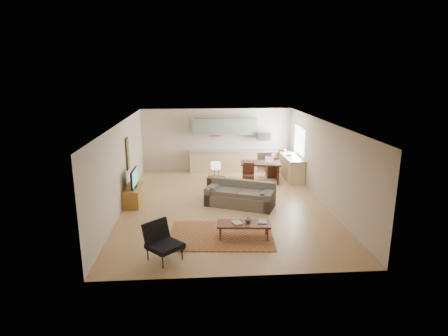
{
  "coord_description": "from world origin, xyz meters",
  "views": [
    {
      "loc": [
        -0.85,
        -11.6,
        4.22
      ],
      "look_at": [
        0.0,
        0.3,
        1.15
      ],
      "focal_mm": 30.0,
      "sensor_mm": 36.0,
      "label": 1
    }
  ],
  "objects": [
    {
      "name": "laptop",
      "position": [
        1.91,
        2.4,
        0.91
      ],
      "size": [
        0.38,
        0.33,
        0.25
      ],
      "primitive_type": null,
      "rotation": [
        0.0,
        0.0,
        -0.27
      ],
      "color": "#A5A8AD",
      "rests_on": "dining_table"
    },
    {
      "name": "rug",
      "position": [
        -0.28,
        -2.43,
        0.01
      ],
      "size": [
        2.88,
        2.1,
        0.02
      ],
      "primitive_type": "cube",
      "rotation": [
        0.0,
        0.0,
        -0.08
      ],
      "color": "maroon",
      "rests_on": "floor"
    },
    {
      "name": "wall_art_left",
      "position": [
        -3.21,
        0.9,
        1.55
      ],
      "size": [
        0.06,
        0.42,
        1.1
      ],
      "primitive_type": null,
      "color": "olive",
      "rests_on": "room"
    },
    {
      "name": "upper_cabinets",
      "position": [
        0.3,
        4.33,
        1.95
      ],
      "size": [
        2.8,
        0.34,
        0.7
      ],
      "primitive_type": "cube",
      "color": "slate",
      "rests_on": "room"
    },
    {
      "name": "kitchen_microwave",
      "position": [
        2.0,
        4.2,
        1.55
      ],
      "size": [
        0.62,
        0.4,
        0.35
      ],
      "primitive_type": "cube",
      "color": "#A5A8AD",
      "rests_on": "room"
    },
    {
      "name": "dining_chair_far",
      "position": [
        2.16,
        3.1,
        0.43
      ],
      "size": [
        0.43,
        0.45,
        0.87
      ],
      "primitive_type": null,
      "rotation": [
        0.0,
        0.0,
        3.17
      ],
      "color": "black",
      "rests_on": "floor"
    },
    {
      "name": "sofa",
      "position": [
        0.48,
        -0.2,
        0.39
      ],
      "size": [
        2.47,
        1.82,
        0.79
      ],
      "primitive_type": null,
      "rotation": [
        0.0,
        0.0,
        -0.42
      ],
      "color": "#5E564C",
      "rests_on": "floor"
    },
    {
      "name": "soap_bottle",
      "position": [
        2.83,
        3.65,
        1.02
      ],
      "size": [
        0.11,
        0.11,
        0.19
      ],
      "primitive_type": "imported",
      "rotation": [
        0.0,
        0.0,
        0.13
      ],
      "color": "beige",
      "rests_on": "kitchen_counter_right"
    },
    {
      "name": "dining_table",
      "position": [
        1.6,
        2.5,
        0.39
      ],
      "size": [
        1.66,
        1.11,
        0.78
      ],
      "primitive_type": null,
      "rotation": [
        0.0,
        0.0,
        -0.15
      ],
      "color": "black",
      "rests_on": "floor"
    },
    {
      "name": "tv",
      "position": [
        -2.94,
        0.23,
        0.88
      ],
      "size": [
        0.1,
        0.98,
        0.59
      ],
      "primitive_type": null,
      "color": "black",
      "rests_on": "tv_credenza"
    },
    {
      "name": "book_a",
      "position": [
        0.03,
        -2.65,
        0.43
      ],
      "size": [
        0.4,
        0.43,
        0.03
      ],
      "primitive_type": "imported",
      "rotation": [
        0.0,
        0.0,
        0.32
      ],
      "color": "maroon",
      "rests_on": "coffee_table"
    },
    {
      "name": "tv_credenza",
      "position": [
        -2.99,
        0.23,
        0.29
      ],
      "size": [
        0.49,
        1.27,
        0.59
      ],
      "primitive_type": null,
      "color": "brown",
      "rests_on": "floor"
    },
    {
      "name": "kitchen_counter_right",
      "position": [
        2.93,
        3.0,
        0.46
      ],
      "size": [
        0.64,
        2.26,
        0.92
      ],
      "primitive_type": null,
      "color": "tan",
      "rests_on": "ground"
    },
    {
      "name": "room",
      "position": [
        0.0,
        0.0,
        1.35
      ],
      "size": [
        9.0,
        9.0,
        9.0
      ],
      "color": "tan",
      "rests_on": "ground"
    },
    {
      "name": "triptych",
      "position": [
        -0.1,
        4.47,
        1.75
      ],
      "size": [
        1.7,
        0.04,
        0.5
      ],
      "primitive_type": null,
      "color": "beige",
      "rests_on": "room"
    },
    {
      "name": "coffee_table",
      "position": [
        0.31,
        -2.62,
        0.21
      ],
      "size": [
        1.44,
        0.67,
        0.42
      ],
      "primitive_type": null,
      "rotation": [
        0.0,
        0.0,
        -0.09
      ],
      "color": "#53281A",
      "rests_on": "floor"
    },
    {
      "name": "armchair",
      "position": [
        -1.65,
        -3.67,
        0.44
      ],
      "size": [
        1.1,
        1.1,
        0.89
      ],
      "primitive_type": null,
      "rotation": [
        0.0,
        0.0,
        0.75
      ],
      "color": "black",
      "rests_on": "floor"
    },
    {
      "name": "window_right",
      "position": [
        3.23,
        3.0,
        1.55
      ],
      "size": [
        0.02,
        1.4,
        1.05
      ],
      "primitive_type": "cube",
      "color": "white",
      "rests_on": "room"
    },
    {
      "name": "table_lamp",
      "position": [
        -0.24,
        0.86,
        0.96
      ],
      "size": [
        0.42,
        0.42,
        0.55
      ],
      "primitive_type": null,
      "rotation": [
        0.0,
        0.0,
        -0.31
      ],
      "color": "beige",
      "rests_on": "console_table"
    },
    {
      "name": "book_b",
      "position": [
        0.7,
        -2.54,
        0.43
      ],
      "size": [
        0.36,
        0.41,
        0.02
      ],
      "primitive_type": "imported",
      "rotation": [
        0.0,
        0.0,
        -0.21
      ],
      "color": "navy",
      "rests_on": "coffee_table"
    },
    {
      "name": "vase",
      "position": [
        0.42,
        -2.57,
        0.5
      ],
      "size": [
        0.18,
        0.18,
        0.16
      ],
      "primitive_type": "imported",
      "rotation": [
        0.0,
        0.0,
        0.07
      ],
      "color": "black",
      "rests_on": "coffee_table"
    },
    {
      "name": "kitchen_range",
      "position": [
        2.0,
        4.18,
        0.45
      ],
      "size": [
        0.62,
        0.62,
        0.9
      ],
      "primitive_type": "cube",
      "color": "#A5A8AD",
      "rests_on": "ground"
    },
    {
      "name": "dining_chair_near",
      "position": [
        1.04,
        1.91,
        0.44
      ],
      "size": [
        0.49,
        0.5,
        0.88
      ],
      "primitive_type": null,
      "rotation": [
        0.0,
        0.0,
        -0.16
      ],
      "color": "black",
      "rests_on": "floor"
    },
    {
      "name": "console_table",
      "position": [
        -0.24,
        0.86,
        0.34
      ],
      "size": [
        0.64,
        0.48,
        0.68
      ],
      "primitive_type": null,
      "rotation": [
        0.0,
        0.0,
        -0.16
      ],
      "color": "black",
      "rests_on": "floor"
    },
    {
      "name": "kitchen_counter_back",
      "position": [
        0.9,
        4.18,
        0.46
      ],
      "size": [
        4.26,
        0.64,
        0.92
      ],
      "primitive_type": null,
      "color": "tan",
      "rests_on": "ground"
    }
  ]
}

